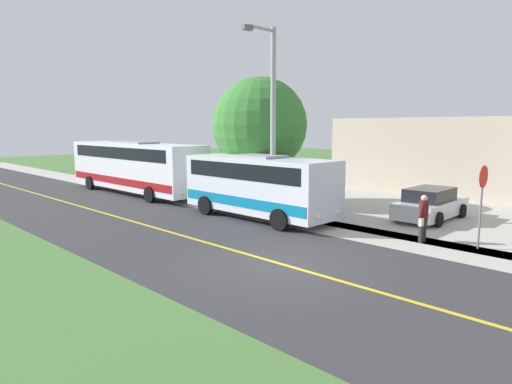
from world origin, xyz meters
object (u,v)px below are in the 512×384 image
at_px(pedestrian_with_bags, 423,217).
at_px(street_light_pole, 271,116).
at_px(transit_bus_rear, 135,165).
at_px(commercial_building, 505,155).
at_px(parked_car_near, 430,204).
at_px(shuttle_bus_front, 259,184).
at_px(tree_curbside, 260,125).
at_px(stop_sign, 482,192).

bearing_deg(pedestrian_with_bags, street_light_pole, -83.85).
xyz_separation_m(transit_bus_rear, commercial_building, (-16.85, 16.28, 0.58)).
bearing_deg(transit_bus_rear, commercial_building, 135.99).
bearing_deg(parked_car_near, pedestrian_with_bags, 20.59).
relative_size(transit_bus_rear, pedestrian_with_bags, 6.96).
xyz_separation_m(shuttle_bus_front, pedestrian_with_bags, (-1.11, 7.27, -0.67)).
bearing_deg(shuttle_bus_front, tree_curbside, -135.99).
height_order(stop_sign, tree_curbside, tree_curbside).
distance_m(pedestrian_with_bags, street_light_pole, 7.83).
bearing_deg(stop_sign, parked_car_near, -137.72).
bearing_deg(street_light_pole, pedestrian_with_bags, 96.15).
bearing_deg(stop_sign, tree_curbside, -96.27).
height_order(street_light_pole, parked_car_near, street_light_pole).
bearing_deg(parked_car_near, commercial_building, -177.88).
bearing_deg(tree_curbside, pedestrian_with_bags, 79.97).
height_order(shuttle_bus_front, commercial_building, commercial_building).
relative_size(street_light_pole, commercial_building, 0.43).
relative_size(shuttle_bus_front, transit_bus_rear, 0.64).
bearing_deg(shuttle_bus_front, transit_bus_rear, -90.17).
relative_size(tree_curbside, commercial_building, 0.35).
height_order(shuttle_bus_front, pedestrian_with_bags, shuttle_bus_front).
bearing_deg(tree_curbside, shuttle_bus_front, 44.01).
distance_m(tree_curbside, commercial_building, 16.27).
bearing_deg(street_light_pole, transit_bus_rear, -88.31).
xyz_separation_m(stop_sign, tree_curbside, (-1.30, -11.83, 2.29)).
xyz_separation_m(shuttle_bus_front, street_light_pole, (-0.37, 0.41, 3.04)).
bearing_deg(commercial_building, tree_curbside, -29.95).
xyz_separation_m(pedestrian_with_bags, commercial_building, (-15.78, -1.99, 1.44)).
height_order(shuttle_bus_front, stop_sign, shuttle_bus_front).
xyz_separation_m(shuttle_bus_front, parked_car_near, (-5.25, 5.71, -0.91)).
bearing_deg(transit_bus_rear, shuttle_bus_front, 89.83).
height_order(pedestrian_with_bags, commercial_building, commercial_building).
bearing_deg(pedestrian_with_bags, stop_sign, 105.04).
distance_m(transit_bus_rear, stop_sign, 20.11).
bearing_deg(parked_car_near, street_light_pole, -47.34).
bearing_deg(street_light_pole, shuttle_bus_front, -47.88).
height_order(parked_car_near, commercial_building, commercial_building).
xyz_separation_m(street_light_pole, parked_car_near, (-4.89, 5.30, -3.95)).
relative_size(shuttle_bus_front, tree_curbside, 1.14).
relative_size(shuttle_bus_front, pedestrian_with_bags, 4.49).
distance_m(pedestrian_with_bags, parked_car_near, 4.44).
distance_m(shuttle_bus_front, pedestrian_with_bags, 7.38).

